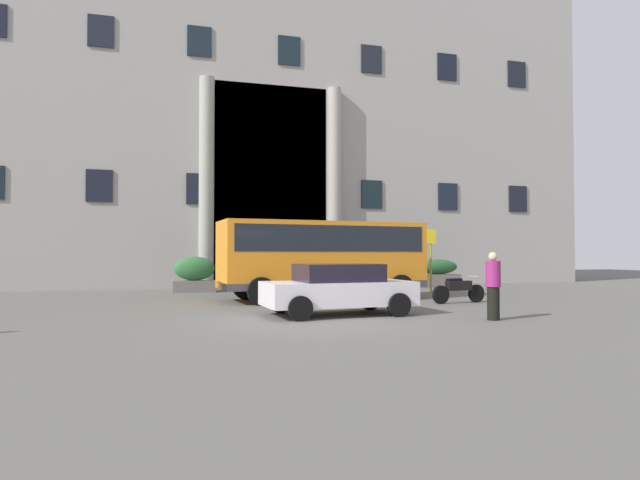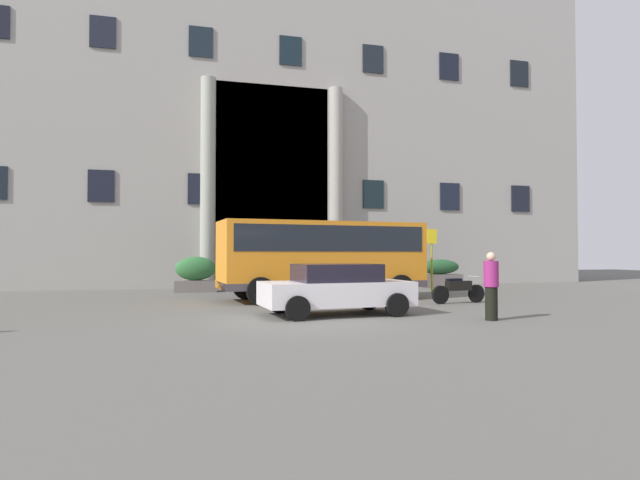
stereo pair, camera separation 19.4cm
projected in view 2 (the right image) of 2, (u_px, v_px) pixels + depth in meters
name	position (u px, v px, depth m)	size (l,w,h in m)	color
ground_plane	(308.00, 323.00, 12.86)	(80.00, 64.00, 0.12)	#5E5D56
office_building_facade	(237.00, 95.00, 30.03)	(38.28, 9.61, 21.39)	#9E9A92
orange_minibus	(322.00, 254.00, 18.68)	(7.36, 3.07, 2.75)	orange
bus_stop_sign	(432.00, 253.00, 21.93)	(0.44, 0.08, 2.66)	#979319
hedge_planter_entrance_left	(328.00, 272.00, 24.25)	(1.51, 0.81, 1.65)	#64675D
hedge_planter_far_west	(196.00, 275.00, 22.44)	(1.76, 0.81, 1.51)	slate
hedge_planter_far_east	(439.00, 274.00, 25.52)	(2.16, 0.75, 1.36)	#675E5A
parked_sedan_far	(336.00, 288.00, 14.09)	(4.08, 2.23, 1.37)	silver
scooter_by_planter	(457.00, 289.00, 17.36)	(2.02, 0.55, 0.89)	black
pedestrian_man_red_shirt	(491.00, 286.00, 12.96)	(0.36, 0.36, 1.68)	black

